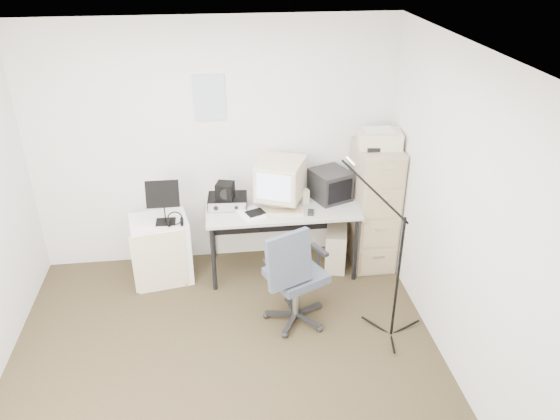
{
  "coord_description": "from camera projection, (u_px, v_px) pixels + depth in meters",
  "views": [
    {
      "loc": [
        0.01,
        -3.3,
        3.22
      ],
      "look_at": [
        0.55,
        0.95,
        0.95
      ],
      "focal_mm": 35.0,
      "sensor_mm": 36.0,
      "label": 1
    }
  ],
  "objects": [
    {
      "name": "desk",
      "position": [
        282.0,
        237.0,
        5.57
      ],
      "size": [
        1.5,
        0.7,
        0.73
      ],
      "primitive_type": "cube",
      "color": "silver",
      "rests_on": "floor"
    },
    {
      "name": "side_cart",
      "position": [
        162.0,
        249.0,
        5.42
      ],
      "size": [
        0.61,
        0.52,
        0.67
      ],
      "primitive_type": "cube",
      "rotation": [
        0.0,
        0.0,
        0.18
      ],
      "color": "white",
      "rests_on": "floor"
    },
    {
      "name": "desk_speaker",
      "position": [
        305.0,
        196.0,
        5.44
      ],
      "size": [
        0.09,
        0.09,
        0.14
      ],
      "primitive_type": "cube",
      "rotation": [
        0.0,
        0.0,
        0.24
      ],
      "color": "beige",
      "rests_on": "desk"
    },
    {
      "name": "headphones",
      "position": [
        175.0,
        221.0,
        5.14
      ],
      "size": [
        0.18,
        0.18,
        0.03
      ],
      "primitive_type": "torus",
      "rotation": [
        0.0,
        0.0,
        0.14
      ],
      "color": "black",
      "rests_on": "side_cart"
    },
    {
      "name": "radio_receiver",
      "position": [
        228.0,
        201.0,
        5.37
      ],
      "size": [
        0.4,
        0.3,
        0.11
      ],
      "primitive_type": "cube",
      "rotation": [
        0.0,
        0.0,
        -0.07
      ],
      "color": "black",
      "rests_on": "desk"
    },
    {
      "name": "radio_speaker",
      "position": [
        225.0,
        191.0,
        5.27
      ],
      "size": [
        0.2,
        0.19,
        0.16
      ],
      "primitive_type": "cube",
      "rotation": [
        0.0,
        0.0,
        -0.29
      ],
      "color": "black",
      "rests_on": "radio_receiver"
    },
    {
      "name": "ceiling",
      "position": [
        208.0,
        59.0,
        3.23
      ],
      "size": [
        3.6,
        3.6,
        0.01
      ],
      "primitive_type": "cube",
      "color": "white",
      "rests_on": "ground"
    },
    {
      "name": "wall_calendar",
      "position": [
        209.0,
        98.0,
        5.15
      ],
      "size": [
        0.3,
        0.02,
        0.44
      ],
      "primitive_type": "cube",
      "color": "white",
      "rests_on": "wall_back"
    },
    {
      "name": "wall_right",
      "position": [
        464.0,
        224.0,
        4.02
      ],
      "size": [
        0.02,
        3.6,
        2.5
      ],
      "primitive_type": "cube",
      "color": "white",
      "rests_on": "ground"
    },
    {
      "name": "office_chair",
      "position": [
        296.0,
        273.0,
        4.76
      ],
      "size": [
        0.77,
        0.77,
        1.01
      ],
      "primitive_type": "cube",
      "rotation": [
        0.0,
        0.0,
        0.45
      ],
      "color": "#4C5464",
      "rests_on": "floor"
    },
    {
      "name": "mic_stand",
      "position": [
        400.0,
        261.0,
        4.46
      ],
      "size": [
        0.03,
        0.03,
        1.53
      ],
      "primitive_type": "cylinder",
      "rotation": [
        0.0,
        0.0,
        2.34
      ],
      "color": "black",
      "rests_on": "floor"
    },
    {
      "name": "floor",
      "position": [
        227.0,
        373.0,
        4.41
      ],
      "size": [
        3.6,
        3.6,
        0.01
      ],
      "primitive_type": "cube",
      "color": "#2E2A18",
      "rests_on": "ground"
    },
    {
      "name": "pc_tower",
      "position": [
        336.0,
        246.0,
        5.71
      ],
      "size": [
        0.31,
        0.5,
        0.43
      ],
      "primitive_type": "cube",
      "rotation": [
        0.0,
        0.0,
        -0.25
      ],
      "color": "beige",
      "rests_on": "floor"
    },
    {
      "name": "papers",
      "position": [
        251.0,
        214.0,
        5.23
      ],
      "size": [
        0.3,
        0.35,
        0.02
      ],
      "primitive_type": "cube",
      "rotation": [
        0.0,
        0.0,
        0.39
      ],
      "color": "white",
      "rests_on": "desk"
    },
    {
      "name": "filing_cabinet",
      "position": [
        373.0,
        206.0,
        5.57
      ],
      "size": [
        0.4,
        0.6,
        1.3
      ],
      "primitive_type": "cube",
      "color": "tan",
      "rests_on": "floor"
    },
    {
      "name": "mouse",
      "position": [
        311.0,
        212.0,
        5.25
      ],
      "size": [
        0.08,
        0.11,
        0.03
      ],
      "primitive_type": "cube",
      "rotation": [
        0.0,
        0.0,
        -0.22
      ],
      "color": "black",
      "rests_on": "desk"
    },
    {
      "name": "crt_monitor",
      "position": [
        281.0,
        183.0,
        5.33
      ],
      "size": [
        0.56,
        0.57,
        0.46
      ],
      "primitive_type": "cube",
      "rotation": [
        0.0,
        0.0,
        -0.41
      ],
      "color": "beige",
      "rests_on": "desk"
    },
    {
      "name": "wall_back",
      "position": [
        214.0,
        147.0,
        5.4
      ],
      "size": [
        3.6,
        0.02,
        2.5
      ],
      "primitive_type": "cube",
      "color": "white",
      "rests_on": "ground"
    },
    {
      "name": "music_stand",
      "position": [
        164.0,
        202.0,
        5.11
      ],
      "size": [
        0.35,
        0.27,
        0.45
      ],
      "primitive_type": "cube",
      "rotation": [
        0.0,
        0.0,
        0.37
      ],
      "color": "black",
      "rests_on": "side_cart"
    },
    {
      "name": "printer",
      "position": [
        380.0,
        139.0,
        5.22
      ],
      "size": [
        0.44,
        0.33,
        0.16
      ],
      "primitive_type": "cube",
      "rotation": [
        0.0,
        0.0,
        -0.14
      ],
      "color": "beige",
      "rests_on": "filing_cabinet"
    },
    {
      "name": "crt_tv",
      "position": [
        330.0,
        185.0,
        5.48
      ],
      "size": [
        0.44,
        0.45,
        0.3
      ],
      "primitive_type": "cube",
      "rotation": [
        0.0,
        0.0,
        0.39
      ],
      "color": "black",
      "rests_on": "desk"
    },
    {
      "name": "keyboard",
      "position": [
        280.0,
        212.0,
        5.27
      ],
      "size": [
        0.46,
        0.2,
        0.02
      ],
      "primitive_type": "cube",
      "rotation": [
        0.0,
        0.0,
        -0.11
      ],
      "color": "beige",
      "rests_on": "desk"
    }
  ]
}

